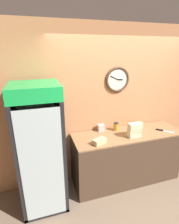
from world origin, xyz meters
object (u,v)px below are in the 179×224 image
sandwich_flat_right (137,125)px  napkin_dispenser (101,128)px  sandwich_flat_left (99,141)px  condiment_jar (116,127)px  sandwich_stack_middle (135,130)px  chefs_knife (162,130)px  beverage_cooler (40,142)px  sandwich_stack_top (135,126)px  sandwich_stack_bottom (134,134)px

sandwich_flat_right → napkin_dispenser: size_ratio=2.11×
sandwich_flat_left → condiment_jar: 0.57m
sandwich_stack_middle → napkin_dispenser: size_ratio=1.80×
chefs_knife → napkin_dispenser: 1.09m
beverage_cooler → sandwich_stack_middle: size_ratio=8.77×
sandwich_flat_right → condiment_jar: 0.43m
beverage_cooler → chefs_knife: bearing=-2.4°
beverage_cooler → napkin_dispenser: 1.07m
sandwich_stack_middle → condiment_jar: bearing=120.0°
sandwich_stack_middle → chefs_knife: (0.59, 0.04, -0.11)m
sandwich_flat_left → condiment_jar: bearing=38.3°
sandwich_stack_top → chefs_knife: bearing=3.7°
condiment_jar → sandwich_flat_right: bearing=-1.6°
sandwich_stack_top → napkin_dispenser: sandwich_stack_top is taller
sandwich_stack_bottom → sandwich_stack_top: (0.00, 0.00, 0.16)m
beverage_cooler → napkin_dispenser: bearing=13.3°
napkin_dispenser → condiment_jar: bearing=-13.4°
sandwich_stack_bottom → napkin_dispenser: napkin_dispenser is taller
sandwich_flat_left → chefs_knife: bearing=3.8°
sandwich_flat_left → beverage_cooler: bearing=169.0°
sandwich_stack_top → condiment_jar: 0.38m
sandwich_stack_bottom → sandwich_stack_top: 0.16m
sandwich_stack_bottom → condiment_jar: condiment_jar is taller
sandwich_stack_top → sandwich_flat_right: 0.42m
beverage_cooler → napkin_dispenser: beverage_cooler is taller
sandwich_flat_right → beverage_cooler: bearing=-174.3°
sandwich_stack_middle → condiment_jar: 0.36m
sandwich_flat_left → sandwich_stack_top: bearing=3.9°
sandwich_stack_top → chefs_knife: sandwich_stack_top is taller
sandwich_stack_middle → sandwich_flat_left: (-0.62, -0.04, -0.08)m
sandwich_stack_middle → condiment_jar: (-0.18, 0.31, -0.04)m
sandwich_flat_right → condiment_jar: bearing=178.4°
sandwich_flat_left → napkin_dispenser: bearing=66.2°
chefs_knife → sandwich_stack_bottom: bearing=-176.3°
sandwich_stack_middle → napkin_dispenser: (-0.44, 0.37, -0.06)m
sandwich_stack_middle → sandwich_flat_right: (0.25, 0.30, -0.08)m
sandwich_flat_left → condiment_jar: size_ratio=1.59×
sandwich_stack_top → sandwich_flat_right: (0.25, 0.30, -0.15)m
sandwich_stack_bottom → sandwich_stack_top: size_ratio=1.02×
sandwich_stack_top → beverage_cooler: bearing=175.2°
sandwich_flat_right → condiment_jar: condiment_jar is taller
sandwich_flat_right → sandwich_flat_left: bearing=-158.7°
beverage_cooler → condiment_jar: beverage_cooler is taller
sandwich_stack_middle → napkin_dispenser: 0.58m
sandwich_flat_right → sandwich_stack_bottom: bearing=-129.9°
sandwich_flat_left → sandwich_flat_right: same height
napkin_dispenser → sandwich_stack_middle: bearing=-40.1°
sandwich_flat_left → chefs_knife: sandwich_flat_left is taller
sandwich_stack_bottom → sandwich_stack_top: bearing=0.0°
sandwich_flat_left → condiment_jar: (0.45, 0.35, 0.03)m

